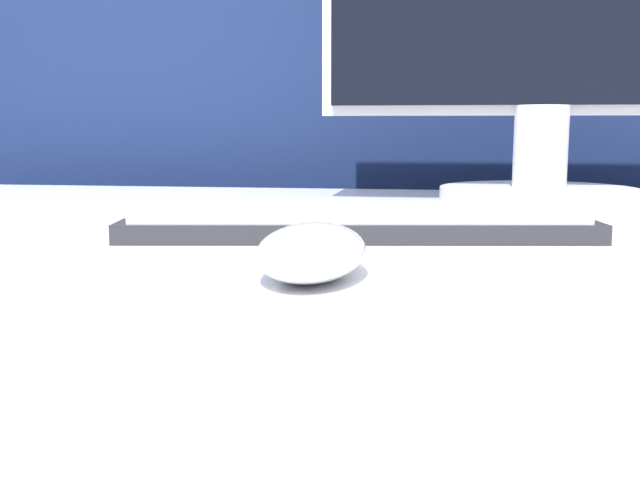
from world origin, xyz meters
TOP-DOWN VIEW (x-y plane):
  - partition_panel at (0.00, 0.57)m, footprint 5.00×0.03m
  - computer_mouse_near at (-0.04, -0.21)m, footprint 0.07×0.12m
  - keyboard at (-0.03, -0.03)m, footprint 0.41×0.17m

SIDE VIEW (x-z plane):
  - partition_panel at x=0.00m, z-range 0.00..1.42m
  - keyboard at x=-0.03m, z-range 0.76..0.79m
  - computer_mouse_near at x=-0.04m, z-range 0.76..0.80m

